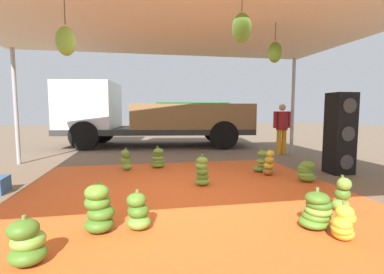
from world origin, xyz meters
name	(u,v)px	position (x,y,z in m)	size (l,w,h in m)	color
ground_plane	(168,161)	(0.00, 3.00, 0.00)	(40.00, 40.00, 0.00)	brown
tarp_orange	(186,193)	(0.00, 0.00, 0.01)	(5.48, 5.36, 0.01)	#E05B23
tent_canopy	(187,11)	(0.00, -0.09, 2.88)	(8.00, 7.00, 2.97)	#9EA0A5
banana_bunch_0	(202,172)	(0.36, 0.43, 0.25)	(0.34, 0.36, 0.57)	#75A83D
banana_bunch_1	(27,243)	(-1.74, -1.84, 0.20)	(0.45, 0.45, 0.44)	#477523
banana_bunch_2	(306,172)	(2.38, 0.32, 0.20)	(0.41, 0.42, 0.44)	#60932D
banana_bunch_3	(126,160)	(-1.06, 2.04, 0.23)	(0.29, 0.29, 0.51)	#75A83D
banana_bunch_4	(99,209)	(-1.21, -1.26, 0.26)	(0.45, 0.43, 0.58)	#477523
banana_bunch_5	(342,195)	(1.94, -1.20, 0.23)	(0.31, 0.29, 0.50)	#6B9E38
banana_bunch_6	(269,164)	(1.92, 0.93, 0.26)	(0.31, 0.33, 0.58)	#996628
banana_bunch_7	(158,159)	(-0.33, 2.16, 0.23)	(0.41, 0.42, 0.52)	#60932D
banana_bunch_8	(317,211)	(1.26, -1.64, 0.22)	(0.45, 0.44, 0.49)	#518428
banana_bunch_9	(343,224)	(1.35, -1.96, 0.19)	(0.34, 0.33, 0.43)	gold
banana_bunch_10	(138,212)	(-0.77, -1.27, 0.21)	(0.36, 0.36, 0.46)	#6B9E38
banana_bunch_11	(261,162)	(1.90, 1.26, 0.23)	(0.41, 0.40, 0.53)	#60932D
cargo_truck_main	(147,115)	(-0.47, 6.41, 1.18)	(7.32, 3.37, 2.40)	#2D2D2D
worker_0	(282,125)	(3.60, 3.56, 0.91)	(0.57, 0.35, 1.56)	orange
speaker_stack	(340,133)	(3.52, 0.87, 0.87)	(0.49, 0.49, 1.75)	black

